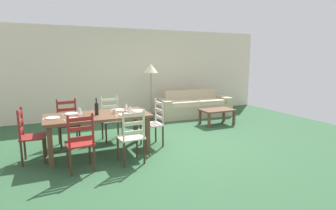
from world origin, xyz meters
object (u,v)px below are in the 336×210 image
at_px(wine_glass_far_right, 126,106).
at_px(coffee_cup_primary, 115,111).
at_px(dining_chair_head_east, 154,123).
at_px(wine_glass_far_left, 79,109).
at_px(dining_chair_far_right, 111,119).
at_px(coffee_table, 217,112).
at_px(wine_glass_near_right, 130,108).
at_px(dining_table, 98,119).
at_px(standing_lamp, 151,72).
at_px(wine_bottle, 97,109).
at_px(dining_chair_far_left, 68,122).
at_px(dining_chair_head_west, 29,136).
at_px(couch, 194,107).
at_px(dining_chair_near_left, 80,143).
at_px(wine_glass_near_left, 81,112).
at_px(dining_chair_near_right, 132,136).

xyz_separation_m(wine_glass_far_right, coffee_cup_primary, (-0.27, -0.15, -0.07)).
xyz_separation_m(dining_chair_head_east, wine_glass_far_left, (-1.44, 0.16, 0.38)).
xyz_separation_m(dining_chair_far_right, coffee_table, (2.95, 0.20, -0.12)).
height_order(wine_glass_near_right, wine_glass_far_right, same).
xyz_separation_m(dining_chair_far_right, dining_chair_head_east, (0.72, -0.76, 0.00)).
bearing_deg(dining_table, wine_glass_far_left, 154.53).
distance_m(dining_chair_far_right, coffee_table, 2.96).
distance_m(wine_glass_far_right, standing_lamp, 2.68).
bearing_deg(wine_bottle, wine_glass_far_right, 13.06).
height_order(dining_table, dining_chair_far_left, dining_chair_far_left).
bearing_deg(dining_chair_far_right, wine_glass_far_right, -74.48).
height_order(dining_table, dining_chair_far_right, dining_chair_far_right).
distance_m(dining_chair_head_west, dining_chair_head_east, 2.29).
bearing_deg(coffee_cup_primary, dining_table, 174.46).
bearing_deg(dining_chair_far_left, standing_lamp, 33.00).
relative_size(wine_glass_far_left, couch, 0.07).
xyz_separation_m(wine_glass_far_right, coffee_table, (2.77, 0.83, -0.51)).
height_order(dining_chair_far_right, dining_chair_head_west, same).
bearing_deg(standing_lamp, dining_chair_head_west, -143.25).
relative_size(dining_chair_near_left, standing_lamp, 0.59).
relative_size(wine_bottle, wine_glass_near_right, 1.96).
height_order(dining_chair_near_left, dining_chair_far_right, same).
bearing_deg(standing_lamp, dining_chair_head_east, -109.38).
distance_m(wine_glass_near_left, standing_lamp, 3.43).
height_order(dining_chair_near_left, dining_chair_far_left, same).
bearing_deg(standing_lamp, dining_chair_far_left, -147.00).
bearing_deg(wine_glass_near_right, wine_glass_far_right, 91.89).
relative_size(wine_glass_far_left, coffee_cup_primary, 1.79).
height_order(dining_chair_near_left, dining_chair_head_west, same).
relative_size(dining_chair_head_west, dining_chair_head_east, 1.00).
bearing_deg(dining_chair_far_left, wine_bottle, -58.98).
relative_size(wine_glass_far_right, coffee_table, 0.18).
relative_size(dining_chair_far_right, wine_glass_near_left, 5.96).
xyz_separation_m(wine_bottle, standing_lamp, (1.98, 2.37, 0.54)).
bearing_deg(wine_glass_near_right, dining_chair_head_east, 14.94).
relative_size(dining_chair_near_right, coffee_cup_primary, 10.67).
relative_size(dining_chair_far_right, wine_glass_far_right, 5.96).
xyz_separation_m(dining_chair_far_left, coffee_cup_primary, (0.81, -0.79, 0.32)).
relative_size(dining_chair_head_west, wine_glass_far_right, 5.96).
bearing_deg(couch, dining_chair_near_right, -134.60).
height_order(dining_chair_far_left, dining_chair_far_right, same).
bearing_deg(dining_chair_far_right, dining_chair_near_left, -118.60).
bearing_deg(dining_chair_near_left, wine_glass_near_left, 81.69).
height_order(dining_chair_far_left, standing_lamp, standing_lamp).
relative_size(dining_chair_near_left, coffee_cup_primary, 10.67).
bearing_deg(dining_table, coffee_cup_primary, -5.54).
xyz_separation_m(dining_chair_far_right, wine_glass_near_right, (0.18, -0.91, 0.38)).
height_order(dining_chair_head_east, coffee_cup_primary, dining_chair_head_east).
relative_size(dining_chair_far_left, dining_chair_far_right, 1.00).
distance_m(dining_table, standing_lamp, 3.15).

